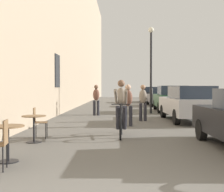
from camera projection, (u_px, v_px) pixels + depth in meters
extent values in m
cube|color=black|center=(57.00, 71.00, 15.40)|extent=(0.04, 1.10, 1.70)
cylinder|color=black|center=(8.00, 161.00, 5.85)|extent=(0.40, 0.40, 0.02)
cylinder|color=black|center=(8.00, 144.00, 5.84)|extent=(0.05, 0.05, 0.67)
cylinder|color=brown|center=(8.00, 126.00, 5.83)|extent=(0.64, 0.64, 0.02)
cylinder|color=black|center=(3.00, 160.00, 5.12)|extent=(0.02, 0.02, 0.45)
cylinder|color=black|center=(7.00, 155.00, 5.44)|extent=(0.02, 0.02, 0.45)
cube|color=brown|center=(6.00, 132.00, 5.27)|extent=(0.08, 0.34, 0.42)
cylinder|color=black|center=(34.00, 142.00, 7.95)|extent=(0.40, 0.40, 0.02)
cylinder|color=black|center=(34.00, 129.00, 7.94)|extent=(0.05, 0.05, 0.67)
cylinder|color=brown|center=(34.00, 116.00, 7.93)|extent=(0.64, 0.64, 0.02)
cylinder|color=black|center=(47.00, 129.00, 8.80)|extent=(0.02, 0.02, 0.45)
cylinder|color=black|center=(46.00, 131.00, 8.48)|extent=(0.02, 0.02, 0.45)
cylinder|color=black|center=(36.00, 130.00, 8.77)|extent=(0.02, 0.02, 0.45)
cylinder|color=black|center=(34.00, 131.00, 8.45)|extent=(0.02, 0.02, 0.45)
cube|color=brown|center=(41.00, 122.00, 8.62)|extent=(0.43, 0.43, 0.02)
cube|color=brown|center=(34.00, 115.00, 8.59)|extent=(0.06, 0.34, 0.42)
torus|color=black|center=(121.00, 128.00, 8.35)|extent=(0.07, 0.71, 0.71)
torus|color=black|center=(121.00, 124.00, 9.39)|extent=(0.07, 0.71, 0.71)
cylinder|color=black|center=(121.00, 115.00, 9.30)|extent=(0.04, 0.22, 0.58)
cylinder|color=black|center=(121.00, 105.00, 8.79)|extent=(0.06, 0.83, 0.14)
cylinder|color=black|center=(121.00, 116.00, 8.36)|extent=(0.04, 0.09, 0.67)
cylinder|color=black|center=(121.00, 124.00, 8.89)|extent=(0.06, 1.00, 0.12)
cylinder|color=black|center=(121.00, 104.00, 8.38)|extent=(0.52, 0.04, 0.03)
ellipsoid|color=black|center=(121.00, 105.00, 9.20)|extent=(0.12, 0.24, 0.06)
ellipsoid|color=gray|center=(121.00, 96.00, 9.11)|extent=(0.35, 0.36, 0.59)
sphere|color=brown|center=(121.00, 83.00, 9.06)|extent=(0.22, 0.22, 0.22)
cylinder|color=#26262D|center=(124.00, 118.00, 9.05)|extent=(0.14, 0.40, 0.75)
cylinder|color=#26262D|center=(118.00, 118.00, 9.06)|extent=(0.14, 0.40, 0.75)
cylinder|color=gray|center=(126.00, 97.00, 8.71)|extent=(0.09, 0.74, 0.48)
cylinder|color=gray|center=(116.00, 97.00, 8.73)|extent=(0.13, 0.75, 0.48)
cylinder|color=#26262D|center=(125.00, 116.00, 11.34)|extent=(0.14, 0.14, 0.77)
cylinder|color=#26262D|center=(131.00, 116.00, 11.32)|extent=(0.14, 0.14, 0.77)
ellipsoid|color=brown|center=(128.00, 98.00, 11.31)|extent=(0.35, 0.26, 0.61)
sphere|color=tan|center=(128.00, 87.00, 11.30)|extent=(0.22, 0.22, 0.22)
cylinder|color=#26262D|center=(141.00, 112.00, 13.11)|extent=(0.14, 0.14, 0.78)
cylinder|color=#26262D|center=(145.00, 112.00, 13.08)|extent=(0.14, 0.14, 0.78)
ellipsoid|color=gray|center=(143.00, 96.00, 13.08)|extent=(0.36, 0.27, 0.62)
sphere|color=#A57A5B|center=(143.00, 87.00, 13.06)|extent=(0.22, 0.22, 0.22)
cylinder|color=#26262D|center=(94.00, 108.00, 15.74)|extent=(0.14, 0.14, 0.79)
cylinder|color=#26262D|center=(98.00, 108.00, 15.73)|extent=(0.14, 0.14, 0.79)
ellipsoid|color=brown|center=(96.00, 95.00, 15.71)|extent=(0.34, 0.24, 0.63)
sphere|color=brown|center=(96.00, 87.00, 15.70)|extent=(0.22, 0.22, 0.22)
cylinder|color=black|center=(151.00, 73.00, 16.79)|extent=(0.12, 0.12, 4.60)
sphere|color=silver|center=(151.00, 30.00, 16.72)|extent=(0.32, 0.32, 0.32)
cylinder|color=black|center=(201.00, 130.00, 8.30)|extent=(0.20, 0.59, 0.59)
cube|color=#B7B7BC|center=(187.00, 106.00, 13.09)|extent=(1.96, 4.39, 0.70)
cube|color=#283342|center=(191.00, 92.00, 12.56)|extent=(1.59, 2.39, 0.52)
cylinder|color=black|center=(163.00, 111.00, 14.52)|extent=(0.23, 0.63, 0.62)
cylinder|color=black|center=(196.00, 111.00, 14.54)|extent=(0.23, 0.63, 0.62)
cylinder|color=black|center=(176.00, 117.00, 11.67)|extent=(0.23, 0.63, 0.62)
cylinder|color=black|center=(218.00, 117.00, 11.68)|extent=(0.23, 0.63, 0.62)
cube|color=#23512D|center=(171.00, 100.00, 18.37)|extent=(1.99, 4.52, 0.73)
cube|color=#283342|center=(172.00, 90.00, 17.81)|extent=(1.63, 2.46, 0.54)
cylinder|color=black|center=(155.00, 105.00, 19.90)|extent=(0.23, 0.65, 0.64)
cylinder|color=black|center=(180.00, 105.00, 19.79)|extent=(0.23, 0.65, 0.64)
cylinder|color=black|center=(160.00, 108.00, 16.96)|extent=(0.23, 0.65, 0.64)
cylinder|color=black|center=(189.00, 108.00, 16.85)|extent=(0.23, 0.65, 0.64)
cube|color=#595960|center=(159.00, 98.00, 24.12)|extent=(1.72, 4.04, 0.65)
cube|color=#283342|center=(160.00, 91.00, 23.62)|extent=(1.43, 2.19, 0.49)
cylinder|color=black|center=(148.00, 101.00, 25.46)|extent=(0.20, 0.58, 0.58)
cylinder|color=black|center=(166.00, 101.00, 25.44)|extent=(0.20, 0.58, 0.58)
cylinder|color=black|center=(152.00, 103.00, 22.82)|extent=(0.20, 0.58, 0.58)
cylinder|color=black|center=(171.00, 103.00, 22.79)|extent=(0.20, 0.58, 0.58)
cube|color=black|center=(150.00, 96.00, 30.18)|extent=(1.85, 4.39, 0.71)
cube|color=#283342|center=(150.00, 90.00, 29.64)|extent=(1.54, 2.37, 0.53)
cylinder|color=black|center=(141.00, 99.00, 31.66)|extent=(0.21, 0.63, 0.63)
cylinder|color=black|center=(156.00, 99.00, 31.60)|extent=(0.21, 0.63, 0.63)
cylinder|color=black|center=(142.00, 100.00, 28.78)|extent=(0.21, 0.63, 0.63)
cylinder|color=black|center=(159.00, 100.00, 28.72)|extent=(0.21, 0.63, 0.63)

